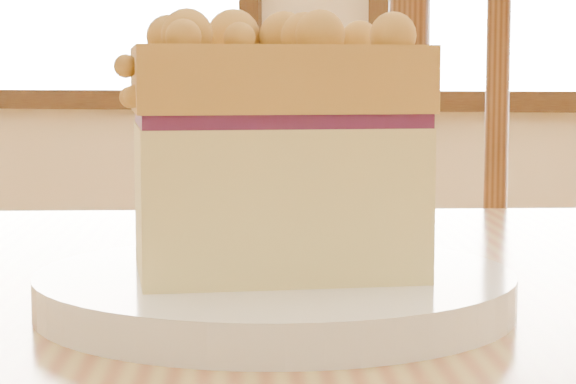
# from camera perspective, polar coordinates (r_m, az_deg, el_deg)

# --- Properties ---
(plate) EXTENTS (0.23, 0.23, 0.02)m
(plate) POSITION_cam_1_polar(r_m,az_deg,el_deg) (0.55, -0.68, -5.10)
(plate) COLOR white
(plate) RESTS_ON cafe_table_main
(cake_slice) EXTENTS (0.16, 0.14, 0.13)m
(cake_slice) POSITION_cam_1_polar(r_m,az_deg,el_deg) (0.54, -0.80, 2.28)
(cake_slice) COLOR #F3D989
(cake_slice) RESTS_ON plate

